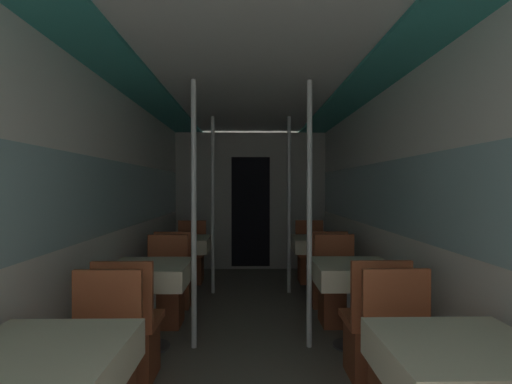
% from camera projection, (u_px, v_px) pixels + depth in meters
% --- Properties ---
extents(wall_left, '(0.05, 8.09, 2.28)m').
position_uv_depth(wall_left, '(112.00, 210.00, 3.65)').
color(wall_left, silver).
rests_on(wall_left, ground_plane).
extents(wall_right, '(0.05, 8.09, 2.28)m').
position_uv_depth(wall_right, '(389.00, 210.00, 3.69)').
color(wall_right, silver).
rests_on(wall_right, ground_plane).
extents(ceiling_panel, '(2.55, 8.09, 0.07)m').
position_uv_depth(ceiling_panel, '(252.00, 83.00, 3.65)').
color(ceiling_panel, silver).
rests_on(ceiling_panel, wall_left).
extents(bulkhead_far, '(2.50, 0.09, 2.28)m').
position_uv_depth(bulkhead_far, '(251.00, 201.00, 6.70)').
color(bulkhead_far, '#A8A8A3').
rests_on(bulkhead_far, ground_plane).
extents(dining_table_left_0, '(0.66, 0.66, 0.72)m').
position_uv_depth(dining_table_left_0, '(44.00, 373.00, 1.64)').
color(dining_table_left_0, '#4C4C51').
rests_on(dining_table_left_0, ground_plane).
extents(chair_left_far_0, '(0.41, 0.41, 0.88)m').
position_uv_depth(chair_left_far_0, '(98.00, 383.00, 2.22)').
color(chair_left_far_0, brown).
rests_on(chair_left_far_0, ground_plane).
extents(dining_table_left_1, '(0.66, 0.66, 0.72)m').
position_uv_depth(dining_table_left_1, '(150.00, 277.00, 3.39)').
color(dining_table_left_1, '#4C4C51').
rests_on(dining_table_left_1, ground_plane).
extents(chair_left_near_1, '(0.41, 0.41, 0.88)m').
position_uv_depth(chair_left_near_1, '(130.00, 342.00, 2.81)').
color(chair_left_near_1, brown).
rests_on(chair_left_near_1, ground_plane).
extents(chair_left_far_1, '(0.41, 0.41, 0.88)m').
position_uv_depth(chair_left_far_1, '(165.00, 297.00, 3.97)').
color(chair_left_far_1, brown).
rests_on(chair_left_far_1, ground_plane).
extents(support_pole_left_1, '(0.05, 0.05, 2.28)m').
position_uv_depth(support_pole_left_1, '(194.00, 214.00, 3.39)').
color(support_pole_left_1, silver).
rests_on(support_pole_left_1, ground_plane).
extents(dining_table_left_2, '(0.66, 0.66, 0.72)m').
position_uv_depth(dining_table_left_2, '(184.00, 246.00, 5.14)').
color(dining_table_left_2, '#4C4C51').
rests_on(dining_table_left_2, ground_plane).
extents(chair_left_near_2, '(0.41, 0.41, 0.88)m').
position_uv_depth(chair_left_near_2, '(176.00, 282.00, 4.57)').
color(chair_left_near_2, brown).
rests_on(chair_left_near_2, ground_plane).
extents(chair_left_far_2, '(0.41, 0.41, 0.88)m').
position_uv_depth(chair_left_far_2, '(191.00, 263.00, 5.73)').
color(chair_left_far_2, brown).
rests_on(chair_left_far_2, ground_plane).
extents(support_pole_left_2, '(0.05, 0.05, 2.28)m').
position_uv_depth(support_pole_left_2, '(213.00, 205.00, 5.14)').
color(support_pole_left_2, silver).
rests_on(support_pole_left_2, ground_plane).
extents(dining_table_right_0, '(0.66, 0.66, 0.72)m').
position_uv_depth(dining_table_right_0, '(461.00, 370.00, 1.67)').
color(dining_table_right_0, '#4C4C51').
rests_on(dining_table_right_0, ground_plane).
extents(chair_right_far_0, '(0.41, 0.41, 0.88)m').
position_uv_depth(chair_right_far_0, '(406.00, 380.00, 2.25)').
color(chair_right_far_0, brown).
rests_on(chair_right_far_0, ground_plane).
extents(dining_table_right_1, '(0.66, 0.66, 0.72)m').
position_uv_depth(dining_table_right_1, '(353.00, 276.00, 3.42)').
color(dining_table_right_1, '#4C4C51').
rests_on(dining_table_right_1, ground_plane).
extents(chair_right_near_1, '(0.41, 0.41, 0.88)m').
position_uv_depth(chair_right_near_1, '(374.00, 340.00, 2.84)').
color(chair_right_near_1, brown).
rests_on(chair_right_near_1, ground_plane).
extents(chair_right_far_1, '(0.41, 0.41, 0.88)m').
position_uv_depth(chair_right_far_1, '(338.00, 296.00, 4.00)').
color(chair_right_far_1, brown).
rests_on(chair_right_far_1, ground_plane).
extents(support_pole_right_1, '(0.05, 0.05, 2.28)m').
position_uv_depth(support_pole_right_1, '(309.00, 214.00, 3.41)').
color(support_pole_right_1, silver).
rests_on(support_pole_right_1, ground_plane).
extents(dining_table_right_2, '(0.66, 0.66, 0.72)m').
position_uv_depth(dining_table_right_2, '(318.00, 246.00, 5.17)').
color(dining_table_right_2, '#4C4C51').
rests_on(dining_table_right_2, ground_plane).
extents(chair_right_near_2, '(0.41, 0.41, 0.88)m').
position_uv_depth(chair_right_near_2, '(326.00, 282.00, 4.59)').
color(chair_right_near_2, brown).
rests_on(chair_right_near_2, ground_plane).
extents(chair_right_far_2, '(0.41, 0.41, 0.88)m').
position_uv_depth(chair_right_far_2, '(311.00, 263.00, 5.75)').
color(chair_right_far_2, brown).
rests_on(chair_right_far_2, ground_plane).
extents(support_pole_right_2, '(0.05, 0.05, 2.28)m').
position_uv_depth(support_pole_right_2, '(289.00, 205.00, 5.16)').
color(support_pole_right_2, silver).
rests_on(support_pole_right_2, ground_plane).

